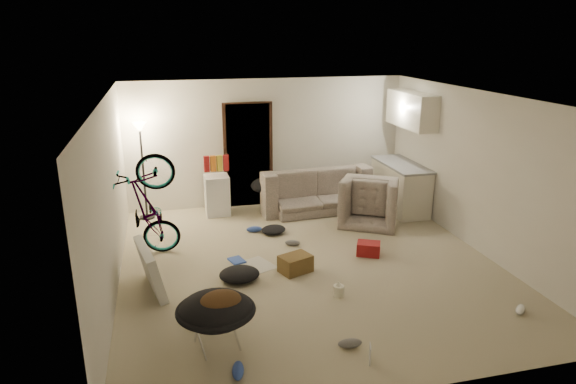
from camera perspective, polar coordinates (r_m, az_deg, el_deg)
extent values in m
cube|color=#B7AC8D|center=(7.84, 2.36, -8.02)|extent=(5.50, 6.00, 0.02)
cube|color=white|center=(7.13, 2.61, 10.60)|extent=(5.50, 6.00, 0.02)
cube|color=silver|center=(10.22, -2.30, 5.52)|extent=(5.50, 0.02, 2.50)
cube|color=silver|center=(4.77, 12.84, -9.23)|extent=(5.50, 0.02, 2.50)
cube|color=silver|center=(7.14, -19.29, -0.73)|extent=(0.02, 6.00, 2.50)
cube|color=silver|center=(8.56, 20.51, 2.07)|extent=(0.02, 6.00, 2.50)
cube|color=black|center=(10.16, -4.45, 4.08)|extent=(0.85, 0.10, 2.04)
cube|color=#331C11|center=(10.13, -4.42, 4.05)|extent=(0.97, 0.04, 2.10)
cylinder|color=black|center=(10.01, -15.36, -2.71)|extent=(0.28, 0.28, 0.03)
cylinder|color=black|center=(9.77, -15.75, 1.90)|extent=(0.04, 0.04, 1.70)
cone|color=#FFE0A5|center=(9.58, -16.18, 6.92)|extent=(0.24, 0.24, 0.18)
cube|color=white|center=(10.27, 12.34, 0.52)|extent=(0.60, 1.50, 0.88)
cube|color=gray|center=(10.15, 12.50, 3.00)|extent=(0.64, 1.54, 0.04)
cube|color=white|center=(10.00, 13.58, 8.87)|extent=(0.38, 1.40, 0.65)
imported|color=#3B433C|center=(10.12, 2.76, -0.08)|extent=(2.21, 0.98, 0.63)
imported|color=#3B433C|center=(9.54, 9.23, -1.31)|extent=(1.31, 1.27, 0.65)
imported|color=black|center=(8.20, -15.05, -4.00)|extent=(1.75, 0.87, 0.98)
imported|color=maroon|center=(5.73, 9.08, -18.53)|extent=(0.24, 0.21, 0.02)
cube|color=white|center=(9.84, -7.88, -0.34)|extent=(0.45, 0.45, 0.76)
cube|color=maroon|center=(9.66, -9.03, 3.09)|extent=(0.10, 0.08, 0.30)
cube|color=orange|center=(9.67, -8.32, 3.14)|extent=(0.11, 0.08, 0.30)
cube|color=gold|center=(9.68, -7.62, 3.19)|extent=(0.11, 0.09, 0.30)
cube|color=maroon|center=(9.69, -6.91, 3.23)|extent=(0.10, 0.07, 0.30)
cylinder|color=silver|center=(5.92, -7.93, -14.94)|extent=(0.58, 0.58, 0.41)
ellipsoid|color=black|center=(5.79, -8.04, -12.86)|extent=(0.81, 0.81, 0.34)
torus|color=black|center=(5.79, -8.04, -12.86)|extent=(0.88, 0.88, 0.06)
ellipsoid|color=#4A2F19|center=(5.71, -7.54, -12.01)|extent=(0.58, 0.52, 0.22)
ellipsoid|color=black|center=(9.83, -2.54, 0.76)|extent=(0.61, 0.52, 0.28)
cube|color=silver|center=(7.18, -15.04, -8.22)|extent=(0.44, 1.00, 0.65)
cube|color=brown|center=(7.53, 0.83, -7.96)|extent=(0.52, 0.45, 0.25)
cube|color=maroon|center=(8.18, 8.93, -6.24)|extent=(0.43, 0.39, 0.20)
cylinder|color=white|center=(6.95, 5.64, -10.85)|extent=(0.14, 0.14, 0.14)
cone|color=white|center=(6.90, 5.67, -10.09)|extent=(0.08, 0.08, 0.06)
cube|color=beige|center=(7.79, -3.38, -8.10)|extent=(0.58, 0.64, 0.01)
cube|color=#314FB3|center=(7.93, -5.72, -7.58)|extent=(0.27, 0.32, 0.03)
cube|color=silver|center=(9.04, -1.62, -4.30)|extent=(0.24, 0.28, 0.02)
ellipsoid|color=#314FB3|center=(9.00, -3.76, -4.14)|extent=(0.28, 0.13, 0.10)
ellipsoid|color=slate|center=(8.44, 0.50, -5.66)|extent=(0.27, 0.18, 0.09)
ellipsoid|color=#314FB3|center=(5.55, -5.58, -19.14)|extent=(0.17, 0.31, 0.11)
ellipsoid|color=slate|center=(5.97, 6.89, -16.35)|extent=(0.28, 0.14, 0.10)
ellipsoid|color=white|center=(7.16, 24.40, -11.81)|extent=(0.25, 0.25, 0.09)
ellipsoid|color=black|center=(7.33, -5.42, -9.09)|extent=(0.58, 0.50, 0.18)
ellipsoid|color=black|center=(8.92, -1.62, -4.21)|extent=(0.54, 0.51, 0.13)
ellipsoid|color=silver|center=(6.49, -9.80, -13.30)|extent=(0.58, 0.58, 0.14)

